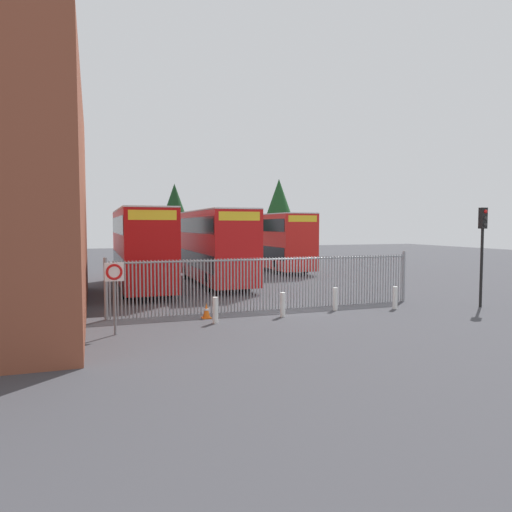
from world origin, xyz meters
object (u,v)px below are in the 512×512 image
Objects in this scene: bollard_center_front at (283,305)px; traffic_cone_by_gate at (206,311)px; bollard_far_right at (395,298)px; speed_limit_sign_post at (114,280)px; double_decker_bus_behind_fence_left at (213,244)px; double_decker_bus_near_gate at (141,246)px; bollard_near_right at (335,299)px; traffic_light_kerbside at (483,238)px; bollard_near_left at (215,310)px; double_decker_bus_behind_fence_right at (274,240)px.

bollard_center_front reaches higher than traffic_cone_by_gate.
speed_limit_sign_post reaches higher than bollard_far_right.
double_decker_bus_behind_fence_left is 11.38× the size of bollard_center_front.
double_decker_bus_near_gate is 9.68m from traffic_cone_by_gate.
double_decker_bus_behind_fence_left is at bearing 104.13° from bollard_near_right.
traffic_light_kerbside is (13.31, -10.79, 0.56)m from double_decker_bus_near_gate.
bollard_far_right is (7.93, 0.35, 0.00)m from bollard_near_left.
bollard_near_left is 3.82m from speed_limit_sign_post.
speed_limit_sign_post is (-11.45, -1.10, 1.30)m from bollard_far_right.
bollard_far_right is at bearing 5.48° from speed_limit_sign_post.
speed_limit_sign_post is at bearing -170.39° from bollard_center_front.
traffic_light_kerbside reaches higher than bollard_center_front.
bollard_center_front is at bearing -167.81° from bollard_near_right.
bollard_near_left is at bearing 12.07° from speed_limit_sign_post.
double_decker_bus_behind_fence_right is at bearing 36.07° from double_decker_bus_near_gate.
bollard_near_right is 1.61× the size of traffic_cone_by_gate.
traffic_cone_by_gate is at bearing -80.92° from double_decker_bus_near_gate.
bollard_center_front is at bearing -89.89° from double_decker_bus_behind_fence_left.
bollard_near_right is at bearing -53.57° from double_decker_bus_near_gate.
bollard_far_right is at bearing 167.50° from traffic_light_kerbside.
double_decker_bus_behind_fence_left is at bearing 127.30° from traffic_light_kerbside.
bollard_far_right is (5.16, 0.03, 0.00)m from bollard_center_front.
bollard_far_right is 11.57m from speed_limit_sign_post.
double_decker_bus_behind_fence_right is at bearing 69.68° from bollard_center_front.
double_decker_bus_near_gate is 11.88m from bollard_near_right.
bollard_near_right is at bearing 9.25° from bollard_near_left.
bollard_far_right is at bearing 0.38° from bollard_center_front.
speed_limit_sign_post reaches higher than bollard_near_left.
speed_limit_sign_post is 15.28m from traffic_light_kerbside.
traffic_cone_by_gate is at bearing -105.47° from double_decker_bus_behind_fence_left.
double_decker_bus_behind_fence_right reaches higher than bollard_far_right.
traffic_cone_by_gate is 4.10m from speed_limit_sign_post.
bollard_near_right is (5.37, 0.87, 0.00)m from bollard_near_left.
bollard_center_front is 9.33m from traffic_light_kerbside.
double_decker_bus_near_gate is at bearing 98.79° from bollard_near_left.
traffic_light_kerbside reaches higher than bollard_near_left.
traffic_cone_by_gate is 0.25× the size of speed_limit_sign_post.
bollard_far_right is (5.18, -10.93, -1.95)m from double_decker_bus_behind_fence_left.
double_decker_bus_behind_fence_left is 2.51× the size of traffic_light_kerbside.
double_decker_bus_near_gate reaches higher than bollard_near_right.
traffic_light_kerbside is at bearing -7.09° from traffic_cone_by_gate.
traffic_light_kerbside is at bearing 0.98° from speed_limit_sign_post.
traffic_light_kerbside is at bearing -12.50° from bollard_far_right.
bollard_near_right is 0.22× the size of traffic_light_kerbside.
double_decker_bus_near_gate is 4.45m from double_decker_bus_behind_fence_left.
bollard_center_front is at bearing 6.44° from bollard_near_left.
traffic_light_kerbside reaches higher than bollard_near_right.
double_decker_bus_near_gate is 11.38× the size of bollard_center_front.
double_decker_bus_near_gate is at bearing 99.08° from traffic_cone_by_gate.
bollard_near_left is 1.61× the size of traffic_cone_by_gate.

